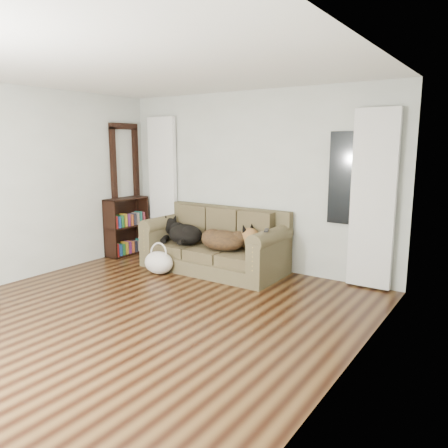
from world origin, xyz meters
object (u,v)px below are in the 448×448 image
Objects in this scene: tote_bag at (159,263)px; dog_shepherd at (226,240)px; bookshelf at (127,225)px; dog_black_lab at (183,235)px; sofa at (213,240)px.

dog_shepherd is at bearing 34.07° from tote_bag.
dog_shepherd is 1.59× the size of tote_bag.
dog_shepherd is 2.02m from bookshelf.
dog_shepherd is at bearing 34.55° from dog_black_lab.
bookshelf is at bearing -145.82° from dog_black_lab.
dog_black_lab is (-0.52, -0.05, 0.03)m from sofa.
sofa is 2.95× the size of dog_shepherd.
dog_black_lab is 0.74× the size of bookshelf.
dog_shepherd is (0.26, -0.05, 0.04)m from sofa.
dog_shepherd reaches higher than tote_bag.
tote_bag is at bearing -27.95° from bookshelf.
dog_black_lab is 1.59× the size of tote_bag.
tote_bag is at bearing -132.09° from sofa.
dog_shepherd is 1.02m from tote_bag.
sofa is at bearing -2.04° from bookshelf.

